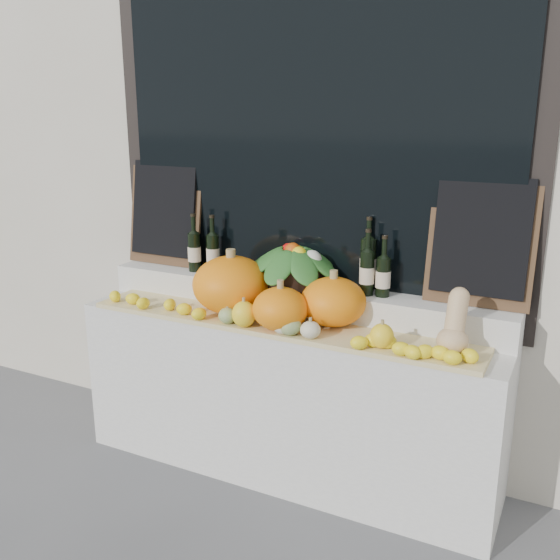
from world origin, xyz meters
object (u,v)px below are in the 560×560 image
Objects in this scene: pumpkin_left at (231,285)px; wine_bottle_tall at (368,264)px; butternut_squash at (455,326)px; pumpkin_right at (333,302)px; produce_bowl at (293,264)px.

pumpkin_left is 0.72m from wine_bottle_tall.
butternut_squash is at bearing -2.12° from pumpkin_left.
produce_bowl reaches higher than pumpkin_right.
pumpkin_left is 1.07× the size of wine_bottle_tall.
pumpkin_right is 0.85× the size of wine_bottle_tall.
pumpkin_right is 0.63m from butternut_squash.
wine_bottle_tall is (0.10, 0.23, 0.15)m from pumpkin_right.
pumpkin_right is at bearing -112.95° from wine_bottle_tall.
wine_bottle_tall reaches higher than pumpkin_left.
butternut_squash is 0.74× the size of wine_bottle_tall.
wine_bottle_tall is at bearing 10.59° from produce_bowl.
butternut_squash is 0.63m from wine_bottle_tall.
pumpkin_right is at bearing 171.07° from butternut_squash.
wine_bottle_tall is at bearing 67.05° from pumpkin_right.
butternut_squash is at bearing -8.93° from pumpkin_right.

